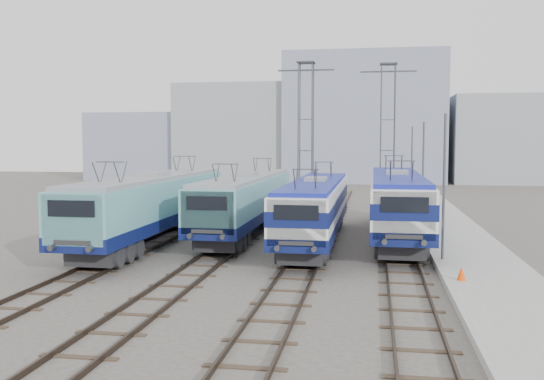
{
  "coord_description": "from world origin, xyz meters",
  "views": [
    {
      "loc": [
        5.4,
        -26.58,
        5.72
      ],
      "look_at": [
        -0.24,
        7.0,
        3.0
      ],
      "focal_mm": 40.0,
      "sensor_mm": 36.0,
      "label": 1
    }
  ],
  "objects_px": {
    "locomotive_far_left": "(152,202)",
    "catenary_tower_east": "(388,130)",
    "locomotive_center_left": "(246,199)",
    "locomotive_far_right": "(396,199)",
    "mast_mid": "(423,176)",
    "mast_front": "(444,190)",
    "catenary_tower_west": "(306,130)",
    "safety_cone": "(461,273)",
    "locomotive_center_right": "(315,205)",
    "mast_rear": "(412,168)"
  },
  "relations": [
    {
      "from": "catenary_tower_east",
      "to": "safety_cone",
      "type": "distance_m",
      "value": 27.09
    },
    {
      "from": "locomotive_center_right",
      "to": "locomotive_far_right",
      "type": "bearing_deg",
      "value": 29.38
    },
    {
      "from": "catenary_tower_west",
      "to": "locomotive_far_right",
      "type": "bearing_deg",
      "value": -61.99
    },
    {
      "from": "locomotive_far_left",
      "to": "catenary_tower_west",
      "type": "height_order",
      "value": "catenary_tower_west"
    },
    {
      "from": "locomotive_center_left",
      "to": "catenary_tower_west",
      "type": "bearing_deg",
      "value": 79.91
    },
    {
      "from": "safety_cone",
      "to": "mast_front",
      "type": "bearing_deg",
      "value": 93.42
    },
    {
      "from": "locomotive_center_right",
      "to": "catenary_tower_west",
      "type": "distance_m",
      "value": 16.01
    },
    {
      "from": "mast_front",
      "to": "safety_cone",
      "type": "bearing_deg",
      "value": -86.58
    },
    {
      "from": "catenary_tower_west",
      "to": "mast_mid",
      "type": "xyz_separation_m",
      "value": [
        8.6,
        -8.0,
        -3.14
      ]
    },
    {
      "from": "locomotive_center_left",
      "to": "locomotive_far_right",
      "type": "distance_m",
      "value": 9.0
    },
    {
      "from": "mast_front",
      "to": "mast_rear",
      "type": "bearing_deg",
      "value": 90.0
    },
    {
      "from": "catenary_tower_east",
      "to": "mast_rear",
      "type": "height_order",
      "value": "catenary_tower_east"
    },
    {
      "from": "catenary_tower_west",
      "to": "mast_mid",
      "type": "height_order",
      "value": "catenary_tower_west"
    },
    {
      "from": "locomotive_center_right",
      "to": "catenary_tower_west",
      "type": "bearing_deg",
      "value": 98.41
    },
    {
      "from": "catenary_tower_east",
      "to": "mast_mid",
      "type": "bearing_deg",
      "value": -78.14
    },
    {
      "from": "catenary_tower_east",
      "to": "mast_rear",
      "type": "relative_size",
      "value": 1.71
    },
    {
      "from": "locomotive_far_left",
      "to": "catenary_tower_east",
      "type": "distance_m",
      "value": 23.2
    },
    {
      "from": "locomotive_center_left",
      "to": "mast_front",
      "type": "distance_m",
      "value": 13.17
    },
    {
      "from": "catenary_tower_east",
      "to": "safety_cone",
      "type": "relative_size",
      "value": 21.8
    },
    {
      "from": "locomotive_far_right",
      "to": "mast_front",
      "type": "bearing_deg",
      "value": -75.8
    },
    {
      "from": "locomotive_center_left",
      "to": "mast_rear",
      "type": "height_order",
      "value": "mast_rear"
    },
    {
      "from": "locomotive_center_right",
      "to": "catenary_tower_east",
      "type": "bearing_deg",
      "value": 76.14
    },
    {
      "from": "mast_mid",
      "to": "safety_cone",
      "type": "xyz_separation_m",
      "value": [
        0.26,
        -16.3,
        -2.92
      ]
    },
    {
      "from": "locomotive_far_left",
      "to": "locomotive_center_left",
      "type": "relative_size",
      "value": 1.05
    },
    {
      "from": "mast_rear",
      "to": "safety_cone",
      "type": "xyz_separation_m",
      "value": [
        0.26,
        -28.3,
        -2.92
      ]
    },
    {
      "from": "catenary_tower_west",
      "to": "locomotive_far_left",
      "type": "bearing_deg",
      "value": -112.19
    },
    {
      "from": "mast_mid",
      "to": "catenary_tower_east",
      "type": "bearing_deg",
      "value": 101.86
    },
    {
      "from": "locomotive_far_right",
      "to": "mast_mid",
      "type": "distance_m",
      "value": 5.16
    },
    {
      "from": "mast_mid",
      "to": "safety_cone",
      "type": "height_order",
      "value": "mast_mid"
    },
    {
      "from": "locomotive_center_left",
      "to": "catenary_tower_west",
      "type": "distance_m",
      "value": 13.58
    },
    {
      "from": "locomotive_far_right",
      "to": "catenary_tower_east",
      "type": "bearing_deg",
      "value": 90.98
    },
    {
      "from": "mast_front",
      "to": "safety_cone",
      "type": "xyz_separation_m",
      "value": [
        0.26,
        -4.3,
        -2.92
      ]
    },
    {
      "from": "catenary_tower_east",
      "to": "catenary_tower_west",
      "type": "bearing_deg",
      "value": -162.9
    },
    {
      "from": "catenary_tower_east",
      "to": "mast_mid",
      "type": "relative_size",
      "value": 1.71
    },
    {
      "from": "locomotive_far_left",
      "to": "safety_cone",
      "type": "bearing_deg",
      "value": -26.41
    },
    {
      "from": "mast_front",
      "to": "catenary_tower_west",
      "type": "bearing_deg",
      "value": 113.27
    },
    {
      "from": "mast_front",
      "to": "mast_mid",
      "type": "xyz_separation_m",
      "value": [
        0.0,
        12.0,
        0.0
      ]
    },
    {
      "from": "mast_mid",
      "to": "safety_cone",
      "type": "bearing_deg",
      "value": -89.1
    },
    {
      "from": "mast_front",
      "to": "mast_rear",
      "type": "relative_size",
      "value": 1.0
    },
    {
      "from": "mast_rear",
      "to": "catenary_tower_west",
      "type": "bearing_deg",
      "value": -155.06
    },
    {
      "from": "locomotive_far_left",
      "to": "locomotive_center_left",
      "type": "xyz_separation_m",
      "value": [
        4.5,
        3.91,
        -0.1
      ]
    },
    {
      "from": "locomotive_center_left",
      "to": "safety_cone",
      "type": "bearing_deg",
      "value": -46.38
    },
    {
      "from": "locomotive_far_left",
      "to": "mast_mid",
      "type": "relative_size",
      "value": 2.69
    },
    {
      "from": "locomotive_center_right",
      "to": "catenary_tower_west",
      "type": "relative_size",
      "value": 1.45
    },
    {
      "from": "catenary_tower_east",
      "to": "mast_rear",
      "type": "distance_m",
      "value": 4.28
    },
    {
      "from": "locomotive_center_right",
      "to": "mast_mid",
      "type": "xyz_separation_m",
      "value": [
        6.35,
        7.22,
        1.28
      ]
    },
    {
      "from": "catenary_tower_east",
      "to": "locomotive_center_left",
      "type": "bearing_deg",
      "value": -120.86
    },
    {
      "from": "safety_cone",
      "to": "locomotive_far_right",
      "type": "bearing_deg",
      "value": 100.29
    },
    {
      "from": "locomotive_far_left",
      "to": "mast_mid",
      "type": "height_order",
      "value": "mast_mid"
    },
    {
      "from": "locomotive_far_left",
      "to": "locomotive_center_left",
      "type": "height_order",
      "value": "locomotive_far_left"
    }
  ]
}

